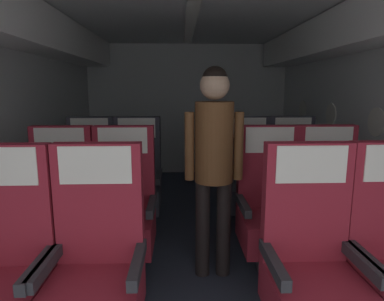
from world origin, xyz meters
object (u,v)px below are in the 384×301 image
object	(u,v)px
seat_c_left_window	(90,183)
seat_b_right_window	(270,212)
seat_b_left_window	(60,214)
seat_a_left_aisle	(96,272)
seat_a_right_window	(312,271)
seat_c_left_aisle	(137,183)
seat_b_right_aisle	(329,211)
seat_c_right_window	(248,182)
flight_attendant	(214,151)
seat_a_left_window	(1,276)
seat_c_right_aisle	(293,181)
seat_b_left_aisle	(123,213)

from	to	relation	value
seat_c_left_window	seat_b_right_window	bearing A→B (deg)	-28.23
seat_b_left_window	seat_b_right_window	xyz separation A→B (m)	(1.61, -0.02, 0.00)
seat_b_left_window	seat_b_right_window	distance (m)	1.61
seat_a_left_aisle	seat_a_right_window	world-z (taller)	same
seat_c_left_aisle	seat_b_right_aisle	bearing A→B (deg)	-27.74
seat_b_left_window	seat_c_left_window	distance (m)	0.85
seat_c_left_window	seat_c_right_window	xyz separation A→B (m)	(1.61, -0.01, 0.00)
seat_c_left_window	flight_attendant	xyz separation A→B (m)	(1.16, -0.90, 0.49)
seat_a_right_window	seat_b_right_aisle	world-z (taller)	same
seat_a_left_aisle	seat_a_left_window	bearing A→B (deg)	-178.38
seat_c_right_window	seat_a_right_window	bearing A→B (deg)	-90.25
seat_b_right_aisle	seat_c_right_window	distance (m)	0.97
seat_b_right_aisle	seat_a_left_window	bearing A→B (deg)	-157.85
seat_a_right_window	seat_b_right_aisle	bearing A→B (deg)	61.06
seat_c_right_aisle	seat_c_right_window	size ratio (longest dim) A/B	1.00
seat_c_left_window	flight_attendant	bearing A→B (deg)	-37.86
seat_a_left_aisle	seat_c_left_aisle	distance (m)	1.68
seat_c_left_window	flight_attendant	size ratio (longest dim) A/B	0.72
seat_c_right_window	seat_a_left_window	bearing A→B (deg)	-133.54
seat_a_left_aisle	seat_b_left_aisle	xyz separation A→B (m)	(0.00, 0.84, 0.00)
seat_a_right_window	seat_c_right_aisle	bearing A→B (deg)	74.36
seat_b_right_window	seat_b_left_aisle	bearing A→B (deg)	179.29
seat_a_left_aisle	seat_b_right_aisle	bearing A→B (deg)	27.48
seat_b_right_window	seat_b_left_window	bearing A→B (deg)	179.43
seat_b_left_aisle	flight_attendant	xyz separation A→B (m)	(0.69, -0.05, 0.49)
seat_a_right_window	seat_a_left_aisle	bearing A→B (deg)	178.81
seat_a_left_aisle	seat_a_right_window	xyz separation A→B (m)	(1.13, -0.02, 0.00)
seat_a_left_window	seat_c_right_aisle	bearing A→B (deg)	39.11
seat_b_right_aisle	seat_c_left_aisle	size ratio (longest dim) A/B	1.00
seat_a_left_window	seat_b_left_aisle	distance (m)	0.98
seat_a_left_aisle	seat_c_right_aisle	xyz separation A→B (m)	(1.61, 1.68, 0.00)
seat_b_left_aisle	seat_c_left_aisle	xyz separation A→B (m)	(0.00, 0.83, 0.00)
seat_c_right_window	seat_c_right_aisle	bearing A→B (deg)	-0.57
seat_b_left_aisle	seat_b_right_window	xyz separation A→B (m)	(1.13, -0.01, 0.00)
seat_c_left_window	seat_c_right_window	size ratio (longest dim) A/B	1.00
seat_a_left_aisle	flight_attendant	world-z (taller)	flight_attendant
seat_b_left_aisle	seat_c_right_aisle	world-z (taller)	same
seat_b_left_window	seat_b_left_aisle	size ratio (longest dim) A/B	1.00
seat_b_left_window	seat_c_right_window	world-z (taller)	same
seat_c_right_window	flight_attendant	world-z (taller)	flight_attendant
seat_b_left_window	seat_b_left_aisle	world-z (taller)	same
seat_a_left_aisle	seat_b_left_window	bearing A→B (deg)	119.55
seat_b_right_window	seat_c_left_aisle	bearing A→B (deg)	143.15
seat_a_left_aisle	seat_b_left_aisle	size ratio (longest dim) A/B	1.00
seat_a_right_window	seat_b_left_aisle	world-z (taller)	same
seat_a_left_aisle	seat_b_right_window	size ratio (longest dim) A/B	1.00
seat_a_left_aisle	seat_b_right_window	distance (m)	1.40
seat_a_right_window	seat_b_left_window	world-z (taller)	same
seat_b_right_window	seat_c_left_window	size ratio (longest dim) A/B	1.00
flight_attendant	seat_b_left_window	bearing A→B (deg)	-18.18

